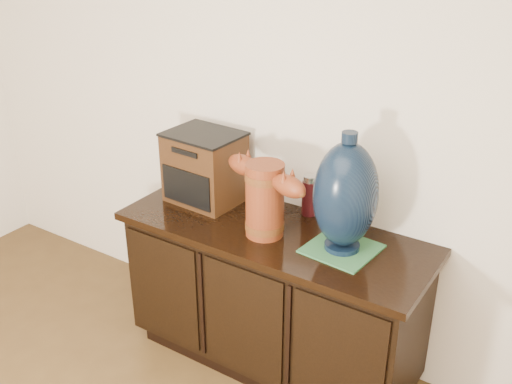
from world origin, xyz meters
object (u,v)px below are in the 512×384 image
Objects in this scene: sideboard at (273,297)px; spray_can at (309,196)px; tv_radio at (205,167)px; lamp_base at (346,195)px; terracotta_vessel at (265,195)px.

spray_can is (0.06, 0.22, 0.47)m from sideboard.
tv_radio is 1.83× the size of spray_can.
sideboard is 2.79× the size of lamp_base.
sideboard is 0.71m from tv_radio.
lamp_base is (0.34, 0.01, 0.63)m from sideboard.
tv_radio reaches higher than terracotta_vessel.
lamp_base is at bearing -37.50° from spray_can.
spray_can is at bearing 142.50° from lamp_base.
spray_can is (0.51, 0.14, -0.08)m from tv_radio.
tv_radio is 0.79m from lamp_base.
lamp_base reaches higher than sideboard.
sideboard is 3.04× the size of terracotta_vessel.
lamp_base reaches higher than spray_can.
spray_can reaches higher than sideboard.
lamp_base is at bearing 26.77° from terracotta_vessel.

